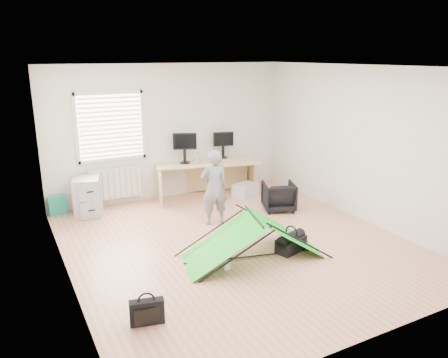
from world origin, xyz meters
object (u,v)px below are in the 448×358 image
person (214,188)px  storage_crate (245,190)px  thermos (197,158)px  office_chair (279,196)px  monitor_left (185,152)px  monitor_right (223,148)px  laptop_bag (147,312)px  filing_cabinet (88,196)px  duffel_bag (291,245)px  desk (207,179)px  kite (253,237)px

person → storage_crate: person is taller
thermos → office_chair: thermos is taller
monitor_left → person: bearing=-70.4°
monitor_right → laptop_bag: size_ratio=1.13×
person → storage_crate: bearing=-131.8°
person → storage_crate: size_ratio=2.70×
filing_cabinet → duffel_bag: (2.38, -3.04, -0.25)m
filing_cabinet → duffel_bag: filing_cabinet is taller
monitor_left → office_chair: bearing=-26.4°
desk → duffel_bag: 3.01m
monitor_left → thermos: monitor_left is taller
monitor_right → office_chair: bearing=-63.1°
duffel_bag → person: bearing=91.3°
office_chair → storage_crate: bearing=-60.1°
filing_cabinet → thermos: 2.25m
person → laptop_bag: bearing=57.3°
kite → filing_cabinet: bearing=135.3°
desk → office_chair: 1.63m
monitor_left → thermos: bearing=-13.2°
monitor_right → storage_crate: 1.02m
thermos → desk: bearing=2.9°
monitor_left → kite: 3.13m
kite → thermos: bearing=96.0°
monitor_right → person: bearing=-107.6°
kite → laptop_bag: kite is taller
storage_crate → duffel_bag: storage_crate is taller
monitor_right → person: 1.98m
desk → storage_crate: desk is taller
desk → monitor_left: monitor_left is taller
office_chair → desk: bearing=-37.9°
kite → storage_crate: bearing=76.2°
monitor_left → duffel_bag: 3.28m
monitor_right → thermos: 0.74m
desk → thermos: size_ratio=8.94×
desk → duffel_bag: desk is taller
monitor_left → laptop_bag: size_ratio=1.26×
desk → monitor_right: (0.47, 0.20, 0.57)m
monitor_left → person: size_ratio=0.36×
person → duffel_bag: bearing=116.6°
monitor_right → monitor_left: bearing=-161.7°
filing_cabinet → storage_crate: 3.15m
storage_crate → duffel_bag: bearing=-105.7°
thermos → laptop_bag: thermos is taller
filing_cabinet → office_chair: size_ratio=1.20×
kite → laptop_bag: bearing=-141.4°
office_chair → monitor_right: bearing=-56.1°
monitor_right → thermos: bearing=-148.5°
filing_cabinet → monitor_left: bearing=18.9°
person → office_chair: bearing=-169.7°
filing_cabinet → monitor_right: 2.97m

